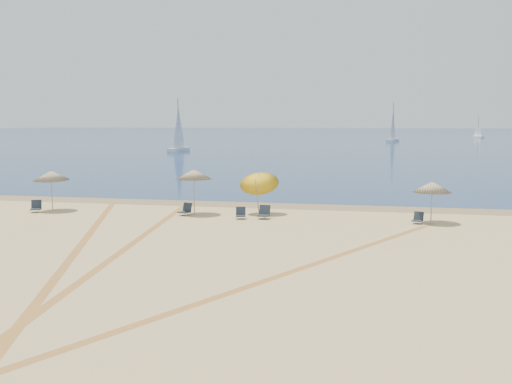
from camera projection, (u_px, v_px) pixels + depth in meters
The scene contains 16 objects.
ground at pixel (86, 346), 13.96m from camera, with size 160.00×160.00×0.00m, color tan.
ocean at pixel (361, 134), 232.77m from camera, with size 500.00×500.00×0.00m, color #0C2151.
wet_sand at pixel (269, 205), 37.30m from camera, with size 500.00×500.00×0.00m, color olive.
umbrella_1 at pixel (51, 175), 34.80m from camera, with size 2.07×2.09×2.42m.
umbrella_2 at pixel (194, 174), 33.46m from camera, with size 2.01×2.01×2.62m.
umbrella_3 at pixel (259, 179), 33.49m from camera, with size 2.23×2.24×2.78m.
umbrella_4 at pixel (432, 187), 30.63m from camera, with size 1.99×1.99×2.22m.
chair_2 at pixel (36, 207), 34.43m from camera, with size 0.79×0.85×0.69m.
chair_3 at pixel (186, 210), 33.26m from camera, with size 0.77×0.83×0.69m.
chair_4 at pixel (241, 214), 32.08m from camera, with size 0.65×0.72×0.63m.
chair_5 at pixel (264, 213), 32.11m from camera, with size 0.62×0.72×0.72m.
chair_6 at pixel (418, 218), 30.57m from camera, with size 0.66×0.71×0.60m.
sailboat_0 at pixel (393, 130), 147.75m from camera, with size 3.43×6.91×9.97m.
sailboat_1 at pixel (478, 131), 184.17m from camera, with size 3.27×4.72×7.01m.
sailboat_2 at pixel (179, 136), 101.21m from camera, with size 2.19×6.17×8.99m.
tire_tracks at pixel (148, 254), 23.58m from camera, with size 45.97×42.91×0.00m.
Camera 1 is at (6.64, -12.34, 5.28)m, focal length 41.58 mm.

